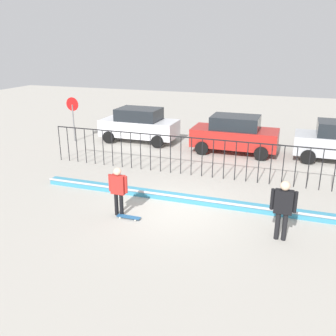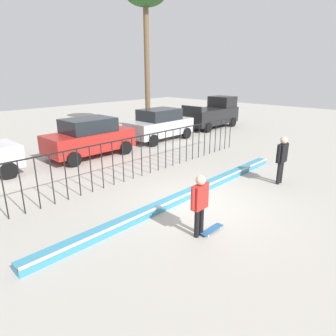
% 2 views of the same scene
% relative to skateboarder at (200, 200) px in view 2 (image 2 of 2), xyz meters
% --- Properties ---
extents(ground_plane, '(60.00, 60.00, 0.00)m').
position_rel_skateboarder_xyz_m(ground_plane, '(1.63, 0.98, -0.99)').
color(ground_plane, '#ADA89E').
extents(bowl_coping_ledge, '(11.00, 0.40, 0.27)m').
position_rel_skateboarder_xyz_m(bowl_coping_ledge, '(1.63, 1.77, -0.87)').
color(bowl_coping_ledge, teal).
rests_on(bowl_coping_ledge, ground).
extents(perimeter_fence, '(14.04, 0.04, 1.66)m').
position_rel_skateboarder_xyz_m(perimeter_fence, '(1.63, 4.53, 0.05)').
color(perimeter_fence, black).
rests_on(perimeter_fence, ground).
extents(skateboarder, '(0.67, 0.25, 1.65)m').
position_rel_skateboarder_xyz_m(skateboarder, '(0.00, 0.00, 0.00)').
color(skateboarder, black).
rests_on(skateboarder, ground).
extents(skateboard, '(0.80, 0.20, 0.07)m').
position_rel_skateboarder_xyz_m(skateboard, '(0.40, -0.14, -0.93)').
color(skateboard, '#26598C').
rests_on(skateboard, ground).
extents(camera_operator, '(0.73, 0.27, 1.80)m').
position_rel_skateboarder_xyz_m(camera_operator, '(5.10, 0.11, 0.09)').
color(camera_operator, black).
rests_on(camera_operator, ground).
extents(parked_car_red, '(4.30, 2.12, 1.90)m').
position_rel_skateboarder_xyz_m(parked_car_red, '(2.30, 8.58, -0.02)').
color(parked_car_red, '#B2231E').
rests_on(parked_car_red, ground).
extents(parked_car_silver, '(4.30, 2.12, 1.90)m').
position_rel_skateboarder_xyz_m(parked_car_silver, '(7.35, 8.74, -0.02)').
color(parked_car_silver, '#B7BABF').
rests_on(parked_car_silver, ground).
extents(pickup_truck, '(4.70, 2.12, 2.24)m').
position_rel_skateboarder_xyz_m(pickup_truck, '(13.19, 8.92, 0.05)').
color(pickup_truck, black).
rests_on(pickup_truck, ground).
extents(palm_tree_tall, '(2.61, 2.61, 9.50)m').
position_rel_skateboarder_xyz_m(palm_tree_tall, '(9.28, 11.85, 7.34)').
color(palm_tree_tall, brown).
rests_on(palm_tree_tall, ground).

